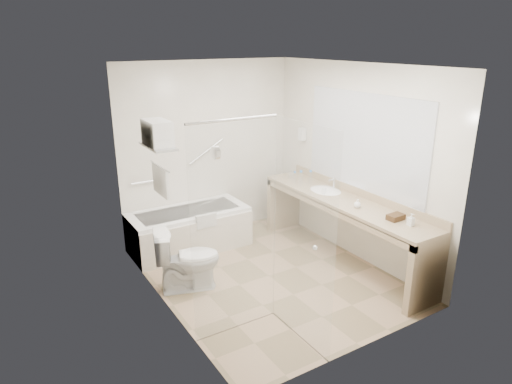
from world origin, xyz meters
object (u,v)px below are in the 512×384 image
vanity_counter (343,215)px  amenity_basket (396,217)px  bathtub (189,229)px  toilet (188,260)px  water_bottle_left (310,177)px

vanity_counter → amenity_basket: 0.84m
bathtub → amenity_basket: 2.76m
bathtub → vanity_counter: size_ratio=0.59×
bathtub → toilet: (-0.45, -0.99, 0.09)m
bathtub → amenity_basket: (1.55, -2.20, 0.61)m
toilet → amenity_basket: amenity_basket is taller
water_bottle_left → vanity_counter: bearing=-93.4°
vanity_counter → toilet: size_ratio=3.64×
toilet → water_bottle_left: (2.02, 0.34, 0.57)m
bathtub → water_bottle_left: 1.82m
bathtub → amenity_basket: amenity_basket is taller
bathtub → amenity_basket: bearing=-54.8°
toilet → bathtub: bearing=-7.5°
vanity_counter → toilet: vanity_counter is taller
bathtub → water_bottle_left: bearing=-22.3°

